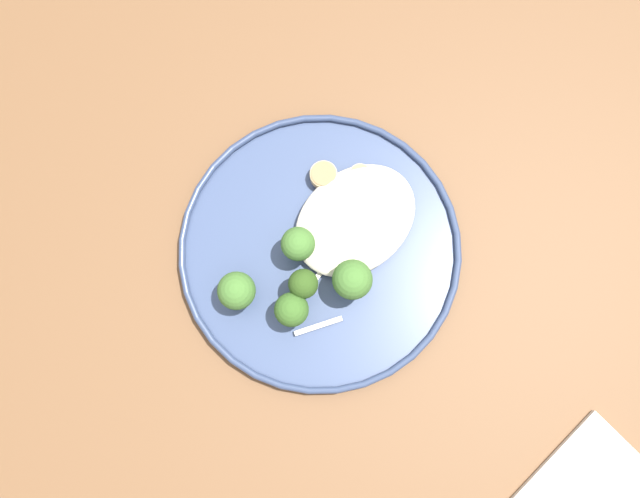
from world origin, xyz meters
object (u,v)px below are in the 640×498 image
seared_scallop_tilted_round (324,175)px  broccoli_floret_near_rim (303,284)px  seared_scallop_tiny_bay (321,253)px  dinner_plate (320,251)px  broccoli_floret_rear_charred (237,291)px  broccoli_floret_right_tilted (298,244)px  seared_scallop_left_edge (331,213)px  seared_scallop_half_hidden (360,176)px  broccoli_floret_beside_noodles (352,280)px  seared_scallop_large_seared (363,210)px  broccoli_floret_center_pile (292,310)px

seared_scallop_tilted_round → broccoli_floret_near_rim: bearing=39.7°
seared_scallop_tiny_bay → broccoli_floret_near_rim: (0.04, 0.02, 0.02)m
dinner_plate → broccoli_floret_rear_charred: (0.09, -0.02, 0.03)m
broccoli_floret_near_rim → broccoli_floret_right_tilted: (-0.02, -0.03, 0.00)m
broccoli_floret_rear_charred → broccoli_floret_right_tilted: size_ratio=0.90×
dinner_plate → seared_scallop_tiny_bay: 0.01m
seared_scallop_tilted_round → broccoli_floret_right_tilted: bearing=31.3°
seared_scallop_left_edge → seared_scallop_tilted_round: bearing=-119.5°
dinner_plate → broccoli_floret_rear_charred: size_ratio=5.87×
seared_scallop_half_hidden → broccoli_floret_right_tilted: bearing=10.0°
seared_scallop_tilted_round → broccoli_floret_beside_noodles: broccoli_floret_beside_noodles is taller
seared_scallop_half_hidden → broccoli_floret_right_tilted: size_ratio=0.42×
seared_scallop_tilted_round → seared_scallop_left_edge: bearing=60.5°
broccoli_floret_near_rim → broccoli_floret_beside_noodles: broccoli_floret_beside_noodles is taller
broccoli_floret_right_tilted → broccoli_floret_rear_charred: bearing=-3.6°
broccoli_floret_right_tilted → seared_scallop_tiny_bay: bearing=129.3°
seared_scallop_left_edge → broccoli_floret_right_tilted: size_ratio=0.43×
broccoli_floret_rear_charred → broccoli_floret_near_rim: bearing=144.6°
seared_scallop_left_edge → seared_scallop_large_seared: (-0.03, 0.02, -0.00)m
seared_scallop_half_hidden → broccoli_floret_rear_charred: size_ratio=0.46×
broccoli_floret_center_pile → broccoli_floret_near_rim: broccoli_floret_near_rim is taller
seared_scallop_tiny_bay → seared_scallop_tilted_round: seared_scallop_tilted_round is taller
seared_scallop_half_hidden → dinner_plate: bearing=21.2°
dinner_plate → broccoli_floret_center_pile: size_ratio=5.97×
dinner_plate → broccoli_floret_center_pile: broccoli_floret_center_pile is taller
broccoli_floret_center_pile → broccoli_floret_beside_noodles: size_ratio=0.80×
broccoli_floret_right_tilted → seared_scallop_half_hidden: bearing=-170.0°
broccoli_floret_rear_charred → seared_scallop_tiny_bay: bearing=165.8°
seared_scallop_large_seared → broccoli_floret_center_pile: bearing=14.8°
dinner_plate → seared_scallop_large_seared: 0.06m
seared_scallop_half_hidden → seared_scallop_left_edge: bearing=12.5°
seared_scallop_tiny_bay → broccoli_floret_beside_noodles: size_ratio=0.49×
broccoli_floret_right_tilted → broccoli_floret_beside_noodles: broccoli_floret_beside_noodles is taller
seared_scallop_tiny_bay → broccoli_floret_beside_noodles: bearing=93.2°
dinner_plate → broccoli_floret_beside_noodles: size_ratio=4.80×
seared_scallop_tilted_round → broccoli_floret_beside_noodles: (0.05, 0.10, 0.03)m
broccoli_floret_center_pile → broccoli_floret_beside_noodles: (-0.06, 0.02, 0.01)m
broccoli_floret_near_rim → seared_scallop_tiny_bay: bearing=-157.0°
seared_scallop_tilted_round → broccoli_floret_near_rim: 0.12m
dinner_plate → broccoli_floret_right_tilted: bearing=-41.5°
seared_scallop_tiny_bay → seared_scallop_tilted_round: size_ratio=1.05×
seared_scallop_tiny_bay → broccoli_floret_center_pile: size_ratio=0.61×
broccoli_floret_near_rim → broccoli_floret_right_tilted: broccoli_floret_right_tilted is taller
seared_scallop_half_hidden → broccoli_floret_beside_noodles: broccoli_floret_beside_noodles is taller
dinner_plate → seared_scallop_tilted_round: (-0.05, -0.06, 0.01)m
seared_scallop_half_hidden → seared_scallop_large_seared: same height
broccoli_floret_center_pile → dinner_plate: bearing=-154.2°
seared_scallop_tiny_bay → dinner_plate: bearing=-112.6°
seared_scallop_large_seared → seared_scallop_tilted_round: same height
seared_scallop_left_edge → broccoli_floret_rear_charred: (0.12, 0.00, 0.02)m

